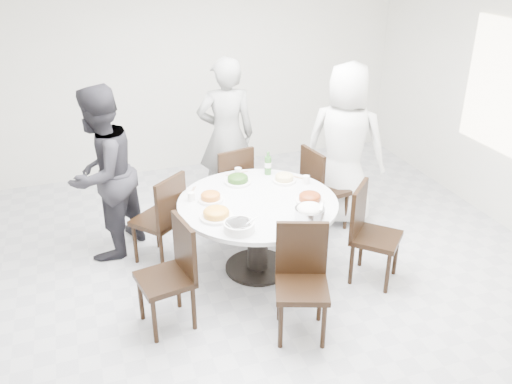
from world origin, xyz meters
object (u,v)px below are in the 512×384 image
object	(u,v)px
diner_right	(345,145)
beverage_bottle	(268,163)
diner_middle	(226,136)
rice_bowl	(310,214)
diner_left	(102,174)
chair_sw	(165,277)
chair_ne	(326,188)
chair_s	(302,286)
chair_nw	(158,218)
chair_n	(228,185)
dining_table	(258,236)
soup_bowl	(239,227)
chair_se	(377,236)

from	to	relation	value
diner_right	beverage_bottle	bearing A→B (deg)	46.01
diner_middle	rice_bowl	size ratio (longest dim) A/B	6.91
diner_left	chair_sw	bearing A→B (deg)	54.19
diner_middle	diner_left	size ratio (longest dim) A/B	1.03
chair_ne	chair_s	xyz separation A→B (m)	(-0.97, -1.59, 0.00)
chair_s	rice_bowl	size ratio (longest dim) A/B	3.62
chair_sw	diner_left	size ratio (longest dim) A/B	0.54
chair_nw	chair_sw	bearing A→B (deg)	43.58
chair_n	diner_right	size ratio (longest dim) A/B	0.52
chair_nw	diner_middle	distance (m)	1.40
chair_s	diner_middle	xyz separation A→B (m)	(0.07, 2.40, 0.43)
chair_ne	chair_sw	distance (m)	2.27
chair_n	diner_left	distance (m)	1.40
chair_sw	diner_middle	distance (m)	2.25
chair_s	diner_right	size ratio (longest dim) A/B	0.52
chair_s	dining_table	bearing A→B (deg)	110.94
diner_left	soup_bowl	xyz separation A→B (m)	(1.00, -1.28, -0.09)
chair_nw	chair_se	xyz separation A→B (m)	(1.87, -1.00, 0.00)
dining_table	chair_n	distance (m)	1.00
chair_se	rice_bowl	world-z (taller)	chair_se
diner_right	beverage_bottle	size ratio (longest dim) A/B	7.41
diner_middle	beverage_bottle	xyz separation A→B (m)	(0.20, -0.83, -0.03)
beverage_bottle	diner_middle	bearing A→B (deg)	103.82
chair_s	diner_left	distance (m)	2.31
chair_nw	chair_sw	distance (m)	1.03
dining_table	diner_left	world-z (taller)	diner_left
chair_sw	beverage_bottle	distance (m)	1.74
chair_nw	chair_s	distance (m)	1.75
chair_ne	chair_n	bearing A→B (deg)	57.60
chair_ne	rice_bowl	size ratio (longest dim) A/B	3.62
soup_bowl	diner_right	bearing A→B (deg)	36.16
chair_ne	diner_left	size ratio (longest dim) A/B	0.54
diner_right	diner_left	bearing A→B (deg)	35.50
chair_ne	chair_s	world-z (taller)	same
chair_sw	soup_bowl	xyz separation A→B (m)	(0.66, 0.07, 0.32)
diner_middle	rice_bowl	bearing A→B (deg)	103.43
chair_s	beverage_bottle	bearing A→B (deg)	99.60
dining_table	diner_right	xyz separation A→B (m)	(1.24, 0.67, 0.53)
diner_middle	diner_left	bearing A→B (deg)	28.76
dining_table	diner_right	bearing A→B (deg)	28.50
chair_s	diner_right	xyz separation A→B (m)	(1.22, 1.69, 0.43)
chair_ne	diner_left	distance (m)	2.37
dining_table	chair_s	size ratio (longest dim) A/B	1.58
soup_bowl	chair_se	bearing A→B (deg)	-1.95
soup_bowl	chair_n	bearing A→B (deg)	77.45
diner_right	soup_bowl	xyz separation A→B (m)	(-1.57, -1.15, -0.12)
chair_s	diner_left	size ratio (longest dim) A/B	0.54
chair_ne	diner_middle	bearing A→B (deg)	38.34
chair_nw	rice_bowl	distance (m)	1.57
chair_n	chair_nw	bearing A→B (deg)	18.54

